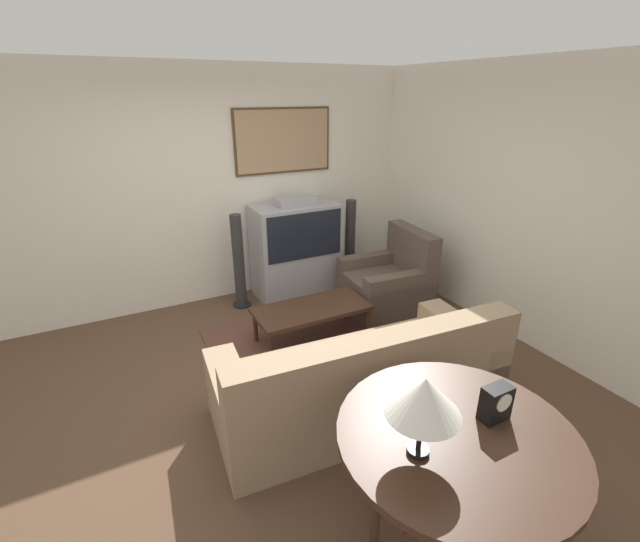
{
  "coord_description": "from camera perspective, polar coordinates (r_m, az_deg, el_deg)",
  "views": [
    {
      "loc": [
        -1.02,
        -2.82,
        2.39
      ],
      "look_at": [
        0.78,
        0.66,
        0.75
      ],
      "focal_mm": 24.0,
      "sensor_mm": 36.0,
      "label": 1
    }
  ],
  "objects": [
    {
      "name": "table_lamp",
      "position": [
        2.06,
        13.71,
        -16.03
      ],
      "size": [
        0.35,
        0.35,
        0.43
      ],
      "color": "black",
      "rests_on": "console_table"
    },
    {
      "name": "couch",
      "position": [
        3.46,
        5.55,
        -14.48
      ],
      "size": [
        2.29,
        1.08,
        0.87
      ],
      "rotation": [
        0.0,
        0.0,
        3.07
      ],
      "color": "#9E8466",
      "rests_on": "ground_plane"
    },
    {
      "name": "console_table",
      "position": [
        2.46,
        17.76,
        -20.98
      ],
      "size": [
        1.23,
        1.23,
        0.79
      ],
      "color": "#3D2619",
      "rests_on": "ground_plane"
    },
    {
      "name": "speaker_tower_left",
      "position": [
        5.07,
        -10.77,
        0.93
      ],
      "size": [
        0.22,
        0.22,
        1.13
      ],
      "color": "black",
      "rests_on": "ground_plane"
    },
    {
      "name": "wall_back",
      "position": [
        5.16,
        -15.44,
        10.41
      ],
      "size": [
        12.0,
        0.1,
        2.7
      ],
      "color": "silver",
      "rests_on": "ground_plane"
    },
    {
      "name": "speaker_tower_right",
      "position": [
        5.65,
        4.02,
        3.56
      ],
      "size": [
        0.22,
        0.22,
        1.13
      ],
      "color": "black",
      "rests_on": "ground_plane"
    },
    {
      "name": "coffee_table",
      "position": [
        4.35,
        -1.1,
        -5.27
      ],
      "size": [
        1.16,
        0.54,
        0.38
      ],
      "color": "#3D2619",
      "rests_on": "ground_plane"
    },
    {
      "name": "armchair",
      "position": [
        5.11,
        9.08,
        -1.69
      ],
      "size": [
        0.94,
        0.9,
        0.94
      ],
      "rotation": [
        0.0,
        0.0,
        -1.65
      ],
      "color": "brown",
      "rests_on": "ground_plane"
    },
    {
      "name": "mantel_clock",
      "position": [
        2.51,
        22.4,
        -15.97
      ],
      "size": [
        0.16,
        0.1,
        0.2
      ],
      "color": "black",
      "rests_on": "console_table"
    },
    {
      "name": "tv",
      "position": [
        5.34,
        -3.21,
        2.99
      ],
      "size": [
        1.05,
        0.56,
        1.24
      ],
      "color": "#9E9EA3",
      "rests_on": "ground_plane"
    },
    {
      "name": "area_rug",
      "position": [
        4.47,
        -0.66,
        -9.48
      ],
      "size": [
        2.03,
        1.57,
        0.01
      ],
      "color": "brown",
      "rests_on": "ground_plane"
    },
    {
      "name": "wall_right",
      "position": [
        4.72,
        24.61,
        7.98
      ],
      "size": [
        0.06,
        12.0,
        2.7
      ],
      "color": "silver",
      "rests_on": "ground_plane"
    },
    {
      "name": "ground_plane",
      "position": [
        3.83,
        -6.06,
        -16.0
      ],
      "size": [
        12.0,
        12.0,
        0.0
      ],
      "primitive_type": "plane",
      "color": "brown"
    }
  ]
}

